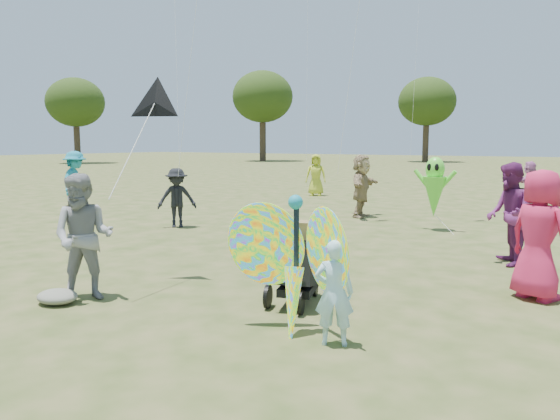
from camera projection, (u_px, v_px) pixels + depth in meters
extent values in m
plane|color=#51592B|center=(228.00, 313.00, 6.67)|extent=(160.00, 160.00, 0.00)
imported|color=#A9DDEF|center=(334.00, 293.00, 5.56)|extent=(0.48, 0.41, 1.10)
imported|color=gray|center=(84.00, 237.00, 7.16)|extent=(1.03, 0.97, 1.67)
ellipsoid|color=slate|center=(57.00, 297.00, 7.06)|extent=(0.57, 0.46, 0.18)
imported|color=#CF214E|center=(539.00, 235.00, 7.17)|extent=(1.00, 0.88, 1.73)
imported|color=black|center=(177.00, 198.00, 13.31)|extent=(1.05, 1.03, 1.45)
imported|color=tan|center=(361.00, 186.00, 15.09)|extent=(0.68, 1.66, 1.74)
imported|color=#6A2361|center=(509.00, 214.00, 9.19)|extent=(0.94, 1.04, 1.75)
imported|color=gold|center=(316.00, 175.00, 21.21)|extent=(0.93, 0.78, 1.61)
imported|color=teal|center=(76.00, 182.00, 15.89)|extent=(1.13, 1.35, 1.82)
imported|color=#BD6CAC|center=(529.00, 182.00, 18.71)|extent=(0.75, 1.39, 1.43)
cube|color=black|center=(299.00, 262.00, 6.96)|extent=(0.71, 0.96, 0.71)
cube|color=black|center=(298.00, 288.00, 7.00)|extent=(0.61, 0.78, 0.10)
ellipsoid|color=black|center=(308.00, 234.00, 7.13)|extent=(0.51, 0.45, 0.33)
cylinder|color=black|center=(268.00, 297.00, 6.84)|extent=(0.14, 0.30, 0.30)
cylinder|color=black|center=(301.00, 303.00, 6.59)|extent=(0.14, 0.30, 0.30)
cylinder|color=black|center=(315.00, 288.00, 7.39)|extent=(0.12, 0.22, 0.22)
cylinder|color=black|center=(278.00, 235.00, 6.51)|extent=(0.43, 0.17, 0.03)
cube|color=olive|center=(297.00, 231.00, 6.87)|extent=(0.41, 0.37, 0.26)
ellipsoid|color=#FF2C28|center=(266.00, 244.00, 6.12)|extent=(0.98, 0.71, 1.24)
ellipsoid|color=#FF2C28|center=(326.00, 252.00, 5.72)|extent=(0.98, 0.71, 1.24)
cylinder|color=black|center=(296.00, 252.00, 5.94)|extent=(0.06, 0.06, 1.00)
cone|color=#FF2C28|center=(292.00, 309.00, 5.84)|extent=(0.36, 0.49, 0.93)
sphere|color=teal|center=(296.00, 202.00, 5.86)|extent=(0.16, 0.16, 0.16)
cone|color=black|center=(155.00, 103.00, 8.05)|extent=(0.89, 0.62, 0.81)
cylinder|color=silver|center=(134.00, 148.00, 7.51)|extent=(0.40, 1.26, 1.32)
cone|color=#5EEB37|center=(434.00, 197.00, 12.85)|extent=(0.56, 0.56, 0.95)
ellipsoid|color=#5EEB37|center=(435.00, 169.00, 12.77)|extent=(0.44, 0.39, 0.57)
ellipsoid|color=black|center=(429.00, 167.00, 12.66)|extent=(0.10, 0.05, 0.17)
ellipsoid|color=black|center=(437.00, 167.00, 12.56)|extent=(0.10, 0.05, 0.17)
cylinder|color=#5EEB37|center=(422.00, 179.00, 12.96)|extent=(0.43, 0.10, 0.49)
cylinder|color=#5EEB37|center=(448.00, 180.00, 12.64)|extent=(0.43, 0.10, 0.49)
cylinder|color=silver|center=(444.00, 224.00, 12.59)|extent=(0.61, 0.41, 0.41)
cylinder|color=#3A2D21|center=(263.00, 142.00, 60.06)|extent=(0.70, 0.70, 4.20)
ellipsoid|color=#2B4214|center=(263.00, 97.00, 59.45)|extent=(6.60, 6.60, 5.61)
cylinder|color=#3A2D21|center=(426.00, 144.00, 57.46)|extent=(0.63, 0.63, 3.78)
ellipsoid|color=#2B4214|center=(427.00, 101.00, 56.91)|extent=(5.94, 5.94, 5.05)
cylinder|color=#3A2D21|center=(77.00, 145.00, 53.89)|extent=(0.59, 0.59, 3.57)
ellipsoid|color=#2B4214|center=(75.00, 102.00, 53.38)|extent=(5.61, 5.61, 4.77)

